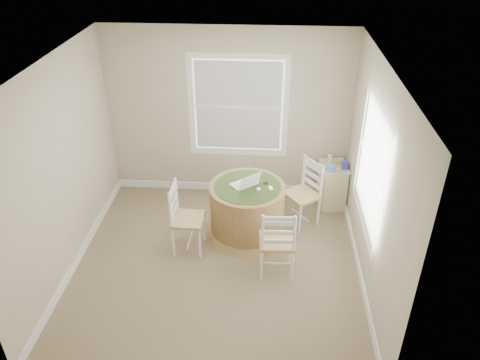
{
  "coord_description": "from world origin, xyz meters",
  "views": [
    {
      "loc": [
        0.61,
        -4.57,
        4.02
      ],
      "look_at": [
        0.27,
        0.45,
        1.0
      ],
      "focal_mm": 35.0,
      "sensor_mm": 36.0,
      "label": 1
    }
  ],
  "objects_px": {
    "chair_near": "(277,241)",
    "laptop": "(245,183)",
    "chair_left": "(188,219)",
    "corner_chest": "(332,185)",
    "round_table": "(247,207)",
    "chair_right": "(302,195)"
  },
  "relations": [
    {
      "from": "round_table",
      "to": "chair_near",
      "type": "height_order",
      "value": "chair_near"
    },
    {
      "from": "laptop",
      "to": "corner_chest",
      "type": "distance_m",
      "value": 1.53
    },
    {
      "from": "chair_left",
      "to": "chair_right",
      "type": "relative_size",
      "value": 1.0
    },
    {
      "from": "chair_right",
      "to": "laptop",
      "type": "relative_size",
      "value": 2.21
    },
    {
      "from": "chair_right",
      "to": "corner_chest",
      "type": "bearing_deg",
      "value": 99.35
    },
    {
      "from": "chair_left",
      "to": "chair_right",
      "type": "bearing_deg",
      "value": -63.86
    },
    {
      "from": "chair_right",
      "to": "laptop",
      "type": "distance_m",
      "value": 0.87
    },
    {
      "from": "chair_near",
      "to": "laptop",
      "type": "bearing_deg",
      "value": -64.64
    },
    {
      "from": "round_table",
      "to": "chair_right",
      "type": "xyz_separation_m",
      "value": [
        0.75,
        0.26,
        0.07
      ]
    },
    {
      "from": "chair_near",
      "to": "laptop",
      "type": "relative_size",
      "value": 2.21
    },
    {
      "from": "chair_near",
      "to": "laptop",
      "type": "distance_m",
      "value": 0.98
    },
    {
      "from": "round_table",
      "to": "corner_chest",
      "type": "distance_m",
      "value": 1.46
    },
    {
      "from": "laptop",
      "to": "corner_chest",
      "type": "relative_size",
      "value": 0.64
    },
    {
      "from": "corner_chest",
      "to": "round_table",
      "type": "bearing_deg",
      "value": -154.41
    },
    {
      "from": "chair_left",
      "to": "corner_chest",
      "type": "xyz_separation_m",
      "value": [
        1.98,
        1.21,
        -0.14
      ]
    },
    {
      "from": "round_table",
      "to": "chair_near",
      "type": "distance_m",
      "value": 0.9
    },
    {
      "from": "chair_left",
      "to": "round_table",
      "type": "bearing_deg",
      "value": -58.77
    },
    {
      "from": "chair_left",
      "to": "laptop",
      "type": "distance_m",
      "value": 0.9
    },
    {
      "from": "round_table",
      "to": "corner_chest",
      "type": "height_order",
      "value": "round_table"
    },
    {
      "from": "chair_near",
      "to": "corner_chest",
      "type": "height_order",
      "value": "chair_near"
    },
    {
      "from": "laptop",
      "to": "corner_chest",
      "type": "height_order",
      "value": "laptop"
    },
    {
      "from": "round_table",
      "to": "chair_right",
      "type": "distance_m",
      "value": 0.8
    }
  ]
}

